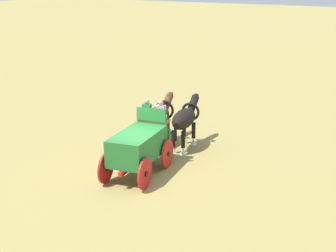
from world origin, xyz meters
TOP-DOWN VIEW (x-y plane):
  - ground_plane at (0.00, 0.00)m, footprint 220.00×220.00m
  - show_wagon at (0.16, 0.03)m, footprint 5.88×2.37m
  - draft_horse_near at (3.59, 1.40)m, footprint 3.11×1.33m
  - draft_horse_off at (3.86, 0.13)m, footprint 3.11×1.26m

SIDE VIEW (x-z plane):
  - ground_plane at x=0.00m, z-range 0.00..0.00m
  - show_wagon at x=0.16m, z-range -0.15..2.55m
  - draft_horse_near at x=3.59m, z-range 0.23..2.43m
  - draft_horse_off at x=3.86m, z-range 0.24..2.47m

